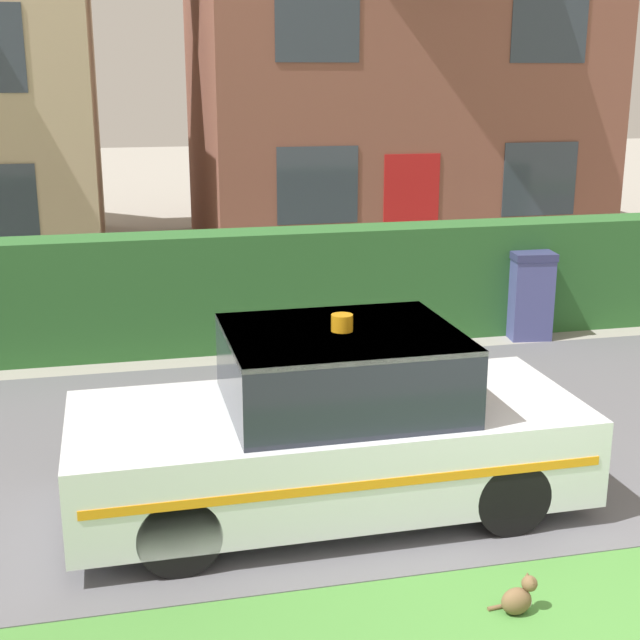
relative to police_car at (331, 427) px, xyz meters
name	(u,v)px	position (x,y,z in m)	size (l,w,h in m)	color
road_strip	(419,431)	(1.23, 1.34, -0.69)	(28.00, 5.00, 0.01)	#5B5B60
garden_hedge	(245,290)	(-0.03, 4.57, 0.06)	(14.60, 0.63, 1.51)	#2D662D
police_car	(331,427)	(0.00, 0.00, 0.00)	(4.08, 1.72, 1.62)	black
cat	(519,598)	(0.85, -1.74, -0.59)	(0.31, 0.18, 0.27)	brown
house_right	(385,38)	(3.79, 11.17, 3.41)	(7.77, 6.16, 8.05)	brown
wheelie_bin	(529,294)	(3.73, 4.17, -0.10)	(0.62, 0.63, 1.17)	#474C8C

